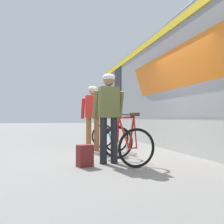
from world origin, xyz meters
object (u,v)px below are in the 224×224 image
object	(u,v)px
bicycle_near_teal	(109,136)
water_bottle_near_the_bikes	(128,149)
bicycle_far_red	(126,143)
cyclist_near_in_red	(93,112)
cyclist_far_in_olive	(109,110)
backpack_on_platform	(85,156)

from	to	relation	value
bicycle_near_teal	water_bottle_near_the_bikes	bearing A→B (deg)	-65.36
bicycle_far_red	water_bottle_near_the_bikes	distance (m)	1.37
cyclist_near_in_red	cyclist_far_in_olive	world-z (taller)	same
cyclist_far_in_olive	bicycle_far_red	xyz separation A→B (m)	(0.36, -0.02, -0.65)
backpack_on_platform	water_bottle_near_the_bikes	distance (m)	1.94
backpack_on_platform	cyclist_near_in_red	bearing A→B (deg)	56.79
bicycle_far_red	backpack_on_platform	size ratio (longest dim) A/B	2.77
backpack_on_platform	water_bottle_near_the_bikes	bearing A→B (deg)	28.44
bicycle_near_teal	water_bottle_near_the_bikes	xyz separation A→B (m)	(0.31, -0.68, -0.29)
cyclist_far_in_olive	bicycle_far_red	size ratio (longest dim) A/B	1.59
water_bottle_near_the_bikes	cyclist_near_in_red	bearing A→B (deg)	143.76
bicycle_far_red	backpack_on_platform	distance (m)	0.89
cyclist_near_in_red	bicycle_far_red	distance (m)	1.99
bicycle_far_red	water_bottle_near_the_bikes	size ratio (longest dim) A/B	5.07
cyclist_far_in_olive	bicycle_far_red	distance (m)	0.74
cyclist_far_in_olive	bicycle_near_teal	size ratio (longest dim) A/B	1.53
cyclist_near_in_red	backpack_on_platform	xyz separation A→B (m)	(-0.51, -2.01, -0.85)
bicycle_far_red	water_bottle_near_the_bikes	bearing A→B (deg)	70.35
bicycle_far_red	bicycle_near_teal	bearing A→B (deg)	85.96
bicycle_far_red	cyclist_far_in_olive	bearing A→B (deg)	176.56
cyclist_near_in_red	bicycle_far_red	world-z (taller)	cyclist_near_in_red
water_bottle_near_the_bikes	backpack_on_platform	bearing A→B (deg)	-132.44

